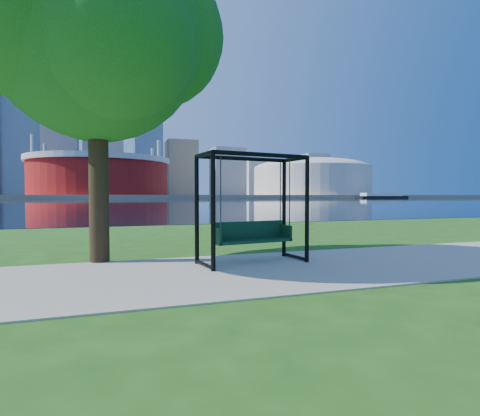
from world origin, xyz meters
name	(u,v)px	position (x,y,z in m)	size (l,w,h in m)	color
ground	(252,266)	(0.00, 0.00, 0.00)	(900.00, 900.00, 0.00)	#1E5114
path	(260,270)	(0.00, -0.50, 0.01)	(120.00, 4.00, 0.03)	#9E937F
river	(124,201)	(0.00, 102.00, 0.01)	(900.00, 180.00, 0.02)	black
far_bank	(117,196)	(0.00, 306.00, 1.00)	(900.00, 228.00, 2.00)	#937F60
stadium	(100,175)	(-10.00, 235.00, 14.23)	(83.00, 83.00, 32.00)	maroon
arena	(312,176)	(135.00, 235.00, 15.87)	(84.00, 84.00, 26.56)	beige
skyline	(111,154)	(-4.27, 319.39, 35.89)	(392.00, 66.00, 96.50)	gray
swing	(252,211)	(0.11, 0.29, 1.19)	(2.53, 1.36, 2.47)	black
park_tree	(94,29)	(-3.23, 1.62, 5.34)	(6.19, 5.59, 7.69)	black
barge	(382,196)	(154.99, 183.58, 1.46)	(32.79, 10.60, 3.23)	black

